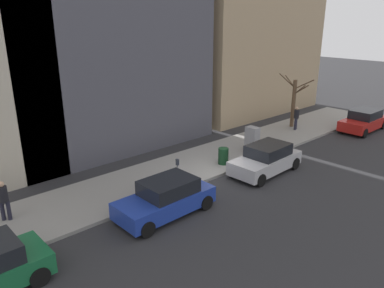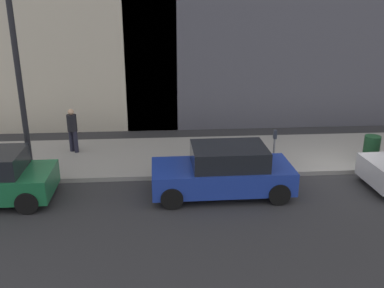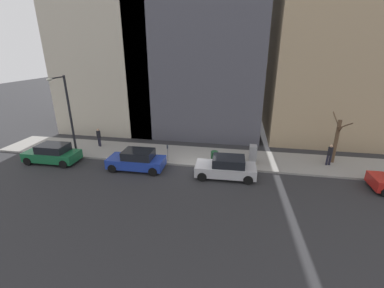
{
  "view_description": "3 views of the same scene",
  "coord_description": "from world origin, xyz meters",
  "px_view_note": "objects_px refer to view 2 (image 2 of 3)",
  "views": [
    {
      "loc": [
        -12.1,
        13.02,
        7.82
      ],
      "look_at": [
        1.78,
        0.4,
        1.42
      ],
      "focal_mm": 35.0,
      "sensor_mm": 36.0,
      "label": 1
    },
    {
      "loc": [
        -12.9,
        6.33,
        5.74
      ],
      "look_at": [
        0.42,
        5.34,
        1.09
      ],
      "focal_mm": 40.0,
      "sensor_mm": 36.0,
      "label": 2
    },
    {
      "loc": [
        -17.66,
        -2.77,
        8.51
      ],
      "look_at": [
        2.0,
        0.88,
        1.14
      ],
      "focal_mm": 24.0,
      "sensor_mm": 36.0,
      "label": 3
    }
  ],
  "objects_px": {
    "streetlamp": "(13,57)",
    "pedestrian_midblock": "(72,128)",
    "parking_meter": "(274,145)",
    "parked_car_blue": "(224,171)",
    "trash_bin": "(371,148)"
  },
  "relations": [
    {
      "from": "pedestrian_midblock",
      "to": "streetlamp",
      "type": "bearing_deg",
      "value": -77.89
    },
    {
      "from": "parking_meter",
      "to": "streetlamp",
      "type": "relative_size",
      "value": 0.21
    },
    {
      "from": "parking_meter",
      "to": "trash_bin",
      "type": "relative_size",
      "value": 1.5
    },
    {
      "from": "parked_car_blue",
      "to": "parking_meter",
      "type": "xyz_separation_m",
      "value": [
        1.57,
        -1.95,
        0.24
      ]
    },
    {
      "from": "parked_car_blue",
      "to": "streetlamp",
      "type": "height_order",
      "value": "streetlamp"
    },
    {
      "from": "trash_bin",
      "to": "parked_car_blue",
      "type": "bearing_deg",
      "value": 109.82
    },
    {
      "from": "parking_meter",
      "to": "trash_bin",
      "type": "bearing_deg",
      "value": -82.99
    },
    {
      "from": "trash_bin",
      "to": "pedestrian_midblock",
      "type": "height_order",
      "value": "pedestrian_midblock"
    },
    {
      "from": "parking_meter",
      "to": "pedestrian_midblock",
      "type": "distance_m",
      "value": 7.41
    },
    {
      "from": "parking_meter",
      "to": "pedestrian_midblock",
      "type": "bearing_deg",
      "value": 73.31
    },
    {
      "from": "parking_meter",
      "to": "parked_car_blue",
      "type": "bearing_deg",
      "value": 128.89
    },
    {
      "from": "parked_car_blue",
      "to": "pedestrian_midblock",
      "type": "distance_m",
      "value": 6.35
    },
    {
      "from": "parking_meter",
      "to": "pedestrian_midblock",
      "type": "xyz_separation_m",
      "value": [
        2.13,
        7.09,
        0.11
      ]
    },
    {
      "from": "trash_bin",
      "to": "pedestrian_midblock",
      "type": "distance_m",
      "value": 10.9
    },
    {
      "from": "streetlamp",
      "to": "pedestrian_midblock",
      "type": "distance_m",
      "value": 3.86
    }
  ]
}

